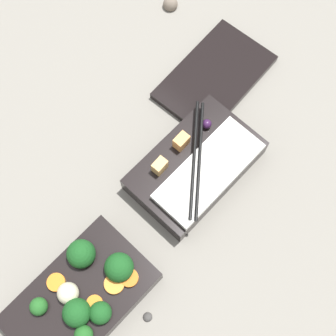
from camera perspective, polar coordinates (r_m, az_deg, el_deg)
name	(u,v)px	position (r m, az deg, el deg)	size (l,w,h in m)	color
ground_plane	(136,234)	(0.76, -3.91, -8.00)	(3.00, 3.00, 0.00)	gray
bento_tray_vegetable	(83,295)	(0.73, -10.30, -15.03)	(0.21, 0.13, 0.08)	black
bento_tray_rice	(196,166)	(0.77, 3.49, 0.21)	(0.21, 0.14, 0.07)	black
bento_lid	(215,77)	(0.87, 5.72, 10.98)	(0.21, 0.13, 0.01)	black
pebble_0	(148,317)	(0.74, -2.51, -17.69)	(0.01, 0.01, 0.01)	#474442
pebble_2	(170,4)	(0.96, 0.29, 19.36)	(0.03, 0.03, 0.03)	#7A6B5B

